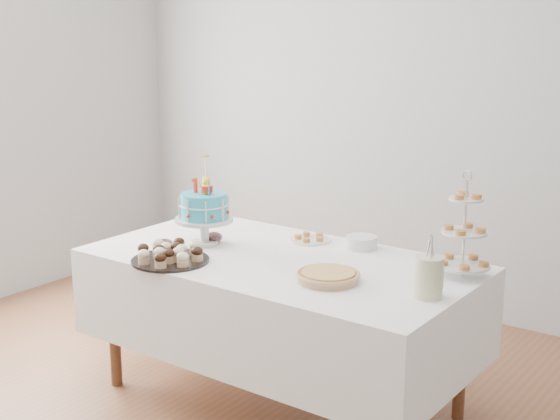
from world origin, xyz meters
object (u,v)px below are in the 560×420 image
Objects in this scene: birthday_cake at (204,221)px; plate_stack at (361,242)px; table at (280,301)px; tiered_stand at (464,233)px; jam_bowl_b at (214,237)px; pastry_plate at (310,238)px; jam_bowl_a at (164,245)px; cupcake_tray at (170,253)px; pie at (328,276)px; utensil_pitcher at (429,276)px.

plate_stack is at bearing 30.32° from birthday_cake.
birthday_cake reaches higher than table.
birthday_cake is at bearing -166.69° from tiered_stand.
table is 20.59× the size of jam_bowl_b.
tiered_stand reaches higher than pastry_plate.
birthday_cake reaches higher than plate_stack.
jam_bowl_a is (-0.79, -0.63, -0.00)m from plate_stack.
tiered_stand is 0.92m from pastry_plate.
cupcake_tray is at bearing -79.96° from birthday_cake.
pie is at bearing 14.45° from cupcake_tray.
cupcake_tray reaches higher than jam_bowl_b.
cupcake_tray is 0.79m from pastry_plate.
pastry_plate is 2.17× the size of jam_bowl_a.
cupcake_tray is 1.27m from utensil_pitcher.
table is 11.83× the size of plate_stack.
pie is 0.95m from jam_bowl_a.
plate_stack is (0.24, 0.39, 0.26)m from table.
utensil_pitcher reaches higher than jam_bowl_a.
cupcake_tray reaches higher than plate_stack.
tiered_stand is at bearing 19.99° from jam_bowl_a.
pie is 0.86m from jam_bowl_b.
birthday_cake reaches higher than cupcake_tray.
pastry_plate is (0.34, 0.71, -0.03)m from cupcake_tray.
jam_bowl_b is at bearing -152.33° from plate_stack.
table is 8.85× the size of pastry_plate.
jam_bowl_b is (-0.40, -0.32, 0.01)m from pastry_plate.
pastry_plate is at bearing 131.06° from pie.
jam_bowl_b reaches higher than pastry_plate.
birthday_cake is 0.86m from pie.
plate_stack is 0.77m from utensil_pitcher.
utensil_pitcher is at bearing -4.76° from jam_bowl_b.
utensil_pitcher reaches higher than plate_stack.
tiered_stand reaches higher than birthday_cake.
jam_bowl_a is at bearing -141.75° from plate_stack.
tiered_stand is at bearing 27.03° from cupcake_tray.
jam_bowl_a reaches higher than pastry_plate.
jam_bowl_b is at bearing 167.53° from pie.
utensil_pitcher reaches higher than pie.
pastry_plate is (-0.29, -0.04, -0.02)m from plate_stack.
birthday_cake is 0.34m from cupcake_tray.
table is 0.66m from jam_bowl_a.
jam_bowl_b is at bearing 176.61° from table.
plate_stack is at bearing 105.22° from pie.
pie is (0.85, -0.12, -0.10)m from birthday_cake.
cupcake_tray is at bearing -115.99° from pastry_plate.
birthday_cake is 1.72× the size of utensil_pitcher.
pie is (0.39, -0.16, 0.25)m from table.
pie is at bearing -22.34° from table.
pie is 1.07× the size of utensil_pitcher.
jam_bowl_b is (-0.45, 0.03, 0.25)m from table.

